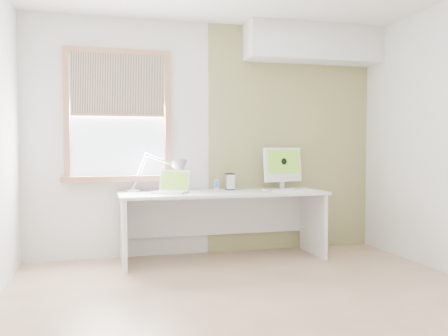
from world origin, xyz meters
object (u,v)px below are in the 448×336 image
object	(u,v)px
desk	(222,209)
desk_lamp	(171,171)
laptop	(172,187)
external_drive	(230,182)
imac	(283,166)

from	to	relation	value
desk	desk_lamp	distance (m)	0.68
desk_lamp	laptop	world-z (taller)	desk_lamp
external_drive	desk_lamp	bearing A→B (deg)	-177.44
desk	imac	size ratio (longest dim) A/B	4.53
desk_lamp	external_drive	bearing A→B (deg)	2.56
desk	imac	bearing A→B (deg)	10.98
imac	laptop	bearing A→B (deg)	-171.98
desk_lamp	external_drive	distance (m)	0.68
external_drive	laptop	bearing A→B (deg)	-165.01
desk	laptop	distance (m)	0.60
desk_lamp	imac	size ratio (longest dim) A/B	1.47
laptop	imac	distance (m)	1.34
desk	desk_lamp	xyz separation A→B (m)	(-0.53, 0.11, 0.41)
desk	laptop	bearing A→B (deg)	-176.18
external_drive	desk	bearing A→B (deg)	-132.32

